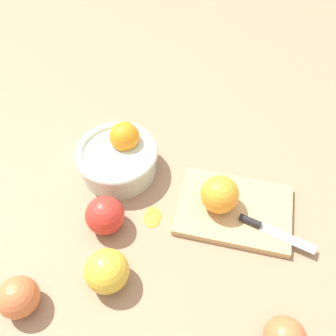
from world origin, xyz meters
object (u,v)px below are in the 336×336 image
object	(u,v)px
cutting_board	(234,210)
apple_mid_left	(105,215)
knife	(266,228)
apple_front_left_2	(107,271)
bowl	(118,156)
orange_on_board	(220,194)
apple_front_left	(18,297)

from	to	relation	value
cutting_board	apple_mid_left	size ratio (longest dim) A/B	2.99
knife	apple_front_left_2	size ratio (longest dim) A/B	1.92
apple_front_left_2	cutting_board	bearing A→B (deg)	46.35
cutting_board	knife	world-z (taller)	knife
bowl	orange_on_board	distance (m)	0.24
apple_mid_left	bowl	bearing A→B (deg)	100.04
cutting_board	knife	distance (m)	0.08
apple_front_left	bowl	bearing A→B (deg)	80.31
apple_mid_left	apple_front_left_2	size ratio (longest dim) A/B	0.96
cutting_board	knife	size ratio (longest dim) A/B	1.50
orange_on_board	knife	distance (m)	0.11
orange_on_board	apple_front_left_2	size ratio (longest dim) A/B	0.96
cutting_board	apple_front_left	bearing A→B (deg)	-138.50
apple_front_left	knife	bearing A→B (deg)	32.90
apple_front_left	apple_front_left_2	distance (m)	0.15
apple_front_left_2	apple_mid_left	bearing A→B (deg)	113.09
apple_mid_left	apple_front_left	xyz separation A→B (m)	(-0.08, -0.19, -0.00)
apple_front_left_2	orange_on_board	bearing A→B (deg)	51.45
orange_on_board	apple_front_left	bearing A→B (deg)	-135.57
apple_front_left	apple_front_left_2	bearing A→B (deg)	32.38
knife	apple_mid_left	size ratio (longest dim) A/B	1.99
apple_front_left	apple_front_left_2	xyz separation A→B (m)	(0.13, 0.08, 0.00)
cutting_board	apple_front_left_2	world-z (taller)	apple_front_left_2
apple_mid_left	apple_front_left	bearing A→B (deg)	-113.88
apple_front_left_2	apple_front_left	bearing A→B (deg)	-147.62
bowl	cutting_board	size ratio (longest dim) A/B	0.78
knife	cutting_board	bearing A→B (deg)	152.41
knife	apple_mid_left	xyz separation A→B (m)	(-0.31, -0.07, 0.02)
cutting_board	bowl	bearing A→B (deg)	170.12
bowl	apple_front_left_2	xyz separation A→B (m)	(0.07, -0.26, -0.00)
cutting_board	orange_on_board	bearing A→B (deg)	-174.63
orange_on_board	apple_front_left	xyz separation A→B (m)	(-0.29, -0.29, -0.02)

